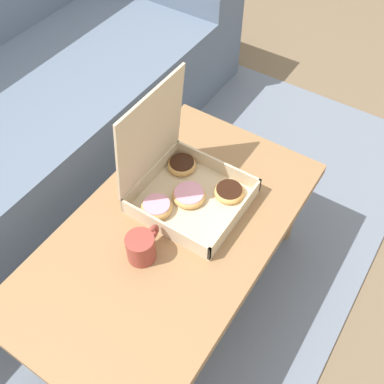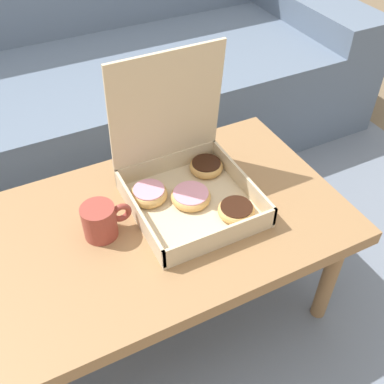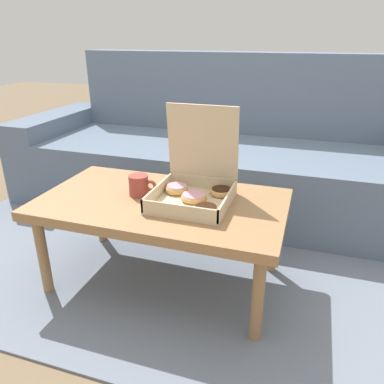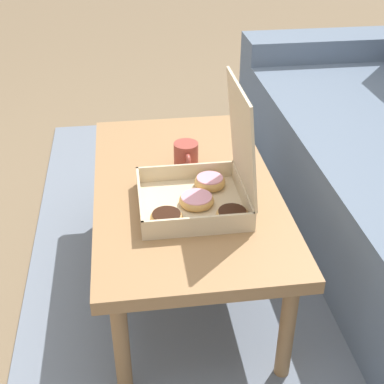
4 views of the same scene
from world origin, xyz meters
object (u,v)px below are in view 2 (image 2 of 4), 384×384
object	(u,v)px
couch	(57,87)
pastry_box	(187,178)
coffee_table	(147,235)
coffee_mug	(101,221)

from	to	relation	value
couch	pastry_box	world-z (taller)	couch
couch	coffee_table	world-z (taller)	couch
pastry_box	coffee_mug	size ratio (longest dim) A/B	3.05
couch	coffee_mug	xyz separation A→B (m)	(-0.11, -0.95, 0.15)
couch	coffee_mug	world-z (taller)	couch
couch	pastry_box	xyz separation A→B (m)	(0.14, -0.92, 0.17)
coffee_table	coffee_mug	xyz separation A→B (m)	(-0.11, 0.02, 0.09)
couch	coffee_mug	bearing A→B (deg)	-96.37
coffee_table	pastry_box	distance (m)	0.18
couch	coffee_mug	distance (m)	0.97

